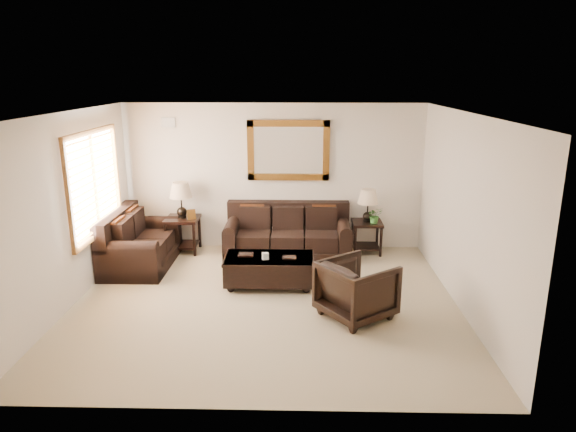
{
  "coord_description": "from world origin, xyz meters",
  "views": [
    {
      "loc": [
        0.5,
        -6.85,
        3.19
      ],
      "look_at": [
        0.31,
        0.6,
        1.13
      ],
      "focal_mm": 32.0,
      "sensor_mm": 36.0,
      "label": 1
    }
  ],
  "objects_px": {
    "sofa": "(288,237)",
    "end_table_left": "(182,207)",
    "loveseat": "(138,246)",
    "coffee_table": "(269,268)",
    "end_table_right": "(368,212)",
    "armchair": "(357,287)"
  },
  "relations": [
    {
      "from": "coffee_table",
      "to": "armchair",
      "type": "relative_size",
      "value": 1.59
    },
    {
      "from": "sofa",
      "to": "end_table_left",
      "type": "xyz_separation_m",
      "value": [
        -1.94,
        0.1,
        0.52
      ]
    },
    {
      "from": "loveseat",
      "to": "end_table_left",
      "type": "xyz_separation_m",
      "value": [
        0.62,
        0.74,
        0.51
      ]
    },
    {
      "from": "loveseat",
      "to": "end_table_left",
      "type": "bearing_deg",
      "value": -39.88
    },
    {
      "from": "end_table_left",
      "to": "coffee_table",
      "type": "height_order",
      "value": "end_table_left"
    },
    {
      "from": "loveseat",
      "to": "coffee_table",
      "type": "relative_size",
      "value": 1.23
    },
    {
      "from": "loveseat",
      "to": "sofa",
      "type": "bearing_deg",
      "value": -76.05
    },
    {
      "from": "loveseat",
      "to": "end_table_right",
      "type": "bearing_deg",
      "value": -79.13
    },
    {
      "from": "sofa",
      "to": "coffee_table",
      "type": "relative_size",
      "value": 1.63
    },
    {
      "from": "coffee_table",
      "to": "armchair",
      "type": "height_order",
      "value": "armchair"
    },
    {
      "from": "sofa",
      "to": "loveseat",
      "type": "height_order",
      "value": "loveseat"
    },
    {
      "from": "end_table_right",
      "to": "armchair",
      "type": "height_order",
      "value": "end_table_right"
    },
    {
      "from": "sofa",
      "to": "coffee_table",
      "type": "bearing_deg",
      "value": -99.88
    },
    {
      "from": "end_table_right",
      "to": "armchair",
      "type": "relative_size",
      "value": 1.37
    },
    {
      "from": "coffee_table",
      "to": "armchair",
      "type": "xyz_separation_m",
      "value": [
        1.24,
        -1.05,
        0.14
      ]
    },
    {
      "from": "end_table_right",
      "to": "sofa",
      "type": "bearing_deg",
      "value": -174.74
    },
    {
      "from": "loveseat",
      "to": "coffee_table",
      "type": "xyz_separation_m",
      "value": [
        2.31,
        -0.82,
        -0.06
      ]
    },
    {
      "from": "end_table_left",
      "to": "loveseat",
      "type": "bearing_deg",
      "value": -129.88
    },
    {
      "from": "end_table_right",
      "to": "coffee_table",
      "type": "relative_size",
      "value": 0.86
    },
    {
      "from": "end_table_left",
      "to": "armchair",
      "type": "relative_size",
      "value": 1.51
    },
    {
      "from": "loveseat",
      "to": "armchair",
      "type": "height_order",
      "value": "loveseat"
    },
    {
      "from": "end_table_left",
      "to": "coffee_table",
      "type": "distance_m",
      "value": 2.37
    }
  ]
}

